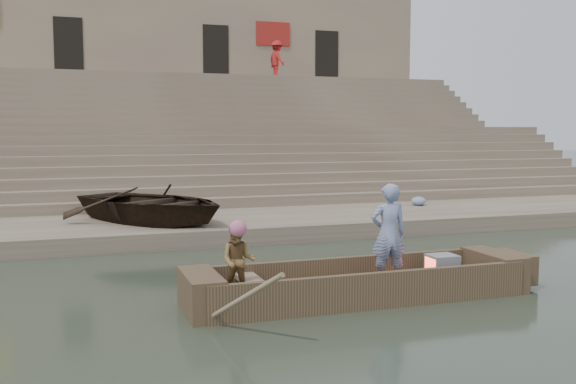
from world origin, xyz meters
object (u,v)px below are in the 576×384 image
main_rowboat (359,292)px  standing_man (388,234)px  beached_rowboat (153,204)px  pedestrian (277,60)px  rowing_man (238,261)px  television (442,267)px

main_rowboat → standing_man: standing_man is taller
standing_man → beached_rowboat: 7.58m
beached_rowboat → pedestrian: (7.98, 14.60, 5.27)m
rowing_man → beached_rowboat: (-0.37, 7.05, 0.10)m
television → beached_rowboat: beached_rowboat is taller
main_rowboat → beached_rowboat: beached_rowboat is taller
main_rowboat → rowing_man: 2.11m
rowing_man → pedestrian: (7.61, 21.65, 5.37)m
standing_man → television: standing_man is taller
rowing_man → pedestrian: pedestrian is taller
standing_man → pedestrian: 22.78m
rowing_man → beached_rowboat: size_ratio=0.24×
television → beached_rowboat: (-3.88, 6.99, 0.44)m
standing_man → pedestrian: pedestrian is taller
pedestrian → television: bearing=159.1°
beached_rowboat → standing_man: bearing=-102.5°
main_rowboat → television: (1.52, 0.00, 0.31)m
rowing_man → beached_rowboat: beached_rowboat is taller
beached_rowboat → main_rowboat: bearing=-106.1°
standing_man → rowing_man: 2.52m
rowing_man → television: rowing_man is taller
television → beached_rowboat: 8.01m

